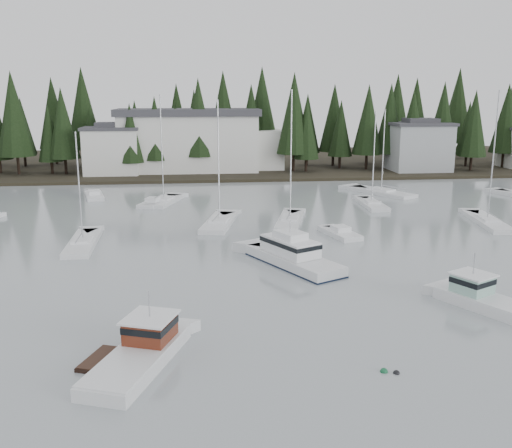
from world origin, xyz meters
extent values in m
plane|color=gray|center=(0.00, 0.00, 0.00)|extent=(260.00, 260.00, 0.00)
cube|color=black|center=(0.00, 97.00, 0.00)|extent=(240.00, 54.00, 1.00)
cube|color=silver|center=(-18.00, 79.00, 4.25)|extent=(9.00, 7.00, 7.50)
cube|color=#38383D|center=(-18.00, 79.00, 8.25)|extent=(9.54, 7.42, 0.50)
cube|color=#38383D|center=(-18.00, 79.00, 8.85)|extent=(4.95, 3.85, 0.80)
cube|color=#999EA0|center=(36.00, 78.00, 4.50)|extent=(10.00, 8.00, 8.00)
cube|color=#38383D|center=(36.00, 78.00, 8.75)|extent=(10.60, 8.48, 0.50)
cube|color=#38383D|center=(36.00, 78.00, 9.35)|extent=(5.50, 4.40, 0.80)
cube|color=silver|center=(-5.00, 82.00, 5.50)|extent=(24.00, 10.00, 10.00)
cube|color=#38383D|center=(-5.00, 82.00, 10.80)|extent=(25.00, 11.00, 1.20)
cube|color=silver|center=(7.00, 84.00, 4.00)|extent=(10.00, 8.00, 7.00)
cube|color=silver|center=(-7.13, 7.15, 0.09)|extent=(5.44, 8.70, 1.19)
cube|color=silver|center=(-7.13, 7.15, 0.73)|extent=(5.33, 8.52, 0.11)
cube|color=#4D1D0F|center=(-6.56, 8.70, 1.38)|extent=(2.97, 3.10, 1.28)
cube|color=white|center=(-6.56, 8.70, 2.06)|extent=(3.35, 3.51, 0.11)
cube|color=black|center=(-6.56, 8.70, 1.63)|extent=(3.04, 3.16, 0.37)
cylinder|color=#A5A8AD|center=(-6.56, 8.70, 2.84)|extent=(0.08, 0.08, 1.47)
cube|color=black|center=(-9.29, 7.94, -0.05)|extent=(2.05, 3.14, 0.50)
cube|color=silver|center=(4.00, 24.05, 0.14)|extent=(7.32, 10.31, 1.46)
cube|color=black|center=(4.00, 24.05, 0.03)|extent=(7.37, 10.37, 0.20)
cube|color=white|center=(3.77, 24.50, 1.55)|extent=(4.63, 5.79, 1.32)
cube|color=black|center=(3.77, 24.50, 1.86)|extent=(4.71, 5.86, 0.36)
cube|color=white|center=(3.77, 24.50, 2.50)|extent=(2.84, 3.16, 0.59)
cylinder|color=#A5A8AD|center=(3.77, 24.50, 3.23)|extent=(0.10, 0.10, 1.00)
cube|color=silver|center=(15.20, 12.82, 0.09)|extent=(5.69, 7.61, 1.18)
cube|color=silver|center=(15.20, 12.82, 0.73)|extent=(5.58, 7.46, 0.11)
cube|color=#8EBAAC|center=(14.51, 14.11, 1.36)|extent=(2.87, 2.91, 1.27)
cube|color=white|center=(14.51, 14.11, 2.05)|extent=(3.23, 3.29, 0.11)
cube|color=black|center=(14.51, 14.11, 1.62)|extent=(2.93, 2.97, 0.36)
cylinder|color=#A5A8AD|center=(14.51, 14.11, 2.82)|extent=(0.08, 0.08, 1.45)
cube|color=silver|center=(6.36, 40.00, -0.03)|extent=(4.86, 9.92, 1.05)
cube|color=white|center=(6.36, 40.00, 0.62)|extent=(2.52, 3.60, 0.30)
cylinder|color=#A5A8AD|center=(6.36, 40.00, 7.43)|extent=(0.14, 0.14, 13.86)
cube|color=silver|center=(-8.12, 53.30, -0.03)|extent=(5.15, 8.76, 1.05)
cube|color=white|center=(-8.12, 53.30, 0.62)|extent=(2.72, 3.28, 0.30)
cylinder|color=#A5A8AD|center=(-8.12, 53.30, 7.19)|extent=(0.14, 0.14, 13.39)
cube|color=silver|center=(-1.45, 39.83, -0.03)|extent=(4.78, 9.96, 1.05)
cube|color=white|center=(-1.45, 39.83, 0.62)|extent=(2.57, 3.60, 0.30)
cylinder|color=#A5A8AD|center=(-1.45, 39.83, 6.93)|extent=(0.14, 0.14, 12.87)
cube|color=silver|center=(18.29, 48.47, -0.03)|extent=(2.63, 8.45, 1.05)
cube|color=white|center=(18.29, 48.47, 0.62)|extent=(1.76, 2.89, 0.30)
cylinder|color=#A5A8AD|center=(18.29, 48.47, 6.17)|extent=(0.14, 0.14, 11.35)
cube|color=silver|center=(27.83, 37.20, -0.03)|extent=(3.90, 10.62, 1.05)
cube|color=white|center=(27.83, 37.20, 0.62)|extent=(2.19, 3.74, 0.30)
cylinder|color=#A5A8AD|center=(27.83, 37.20, 7.42)|extent=(0.14, 0.14, 13.84)
cube|color=silver|center=(-14.59, 32.52, -0.03)|extent=(2.73, 9.88, 1.05)
cube|color=white|center=(-14.59, 32.52, 0.62)|extent=(1.80, 3.39, 0.30)
cylinder|color=#A5A8AD|center=(-14.59, 32.52, 5.54)|extent=(0.14, 0.14, 10.08)
cube|color=silver|center=(22.43, 57.26, -0.03)|extent=(7.90, 10.84, 1.05)
cube|color=white|center=(22.43, 57.26, 0.62)|extent=(3.62, 4.22, 0.30)
cylinder|color=#A5A8AD|center=(22.43, 57.26, 6.18)|extent=(0.14, 0.14, 11.35)
cube|color=silver|center=(10.41, 33.50, 0.05)|extent=(3.50, 5.75, 0.90)
cube|color=white|center=(10.41, 33.50, 0.75)|extent=(1.89, 2.04, 0.55)
cube|color=silver|center=(-17.80, 58.28, 0.05)|extent=(3.62, 6.73, 0.90)
cube|color=white|center=(-17.80, 58.28, 0.75)|extent=(1.93, 2.34, 0.55)
cube|color=silver|center=(-9.43, 51.85, 0.05)|extent=(3.81, 5.76, 0.90)
cube|color=white|center=(-9.43, 51.85, 0.75)|extent=(1.97, 2.10, 0.55)
sphere|color=#145933|center=(5.44, 5.15, 0.00)|extent=(0.41, 0.41, 0.41)
sphere|color=black|center=(6.01, 4.93, 0.00)|extent=(0.35, 0.35, 0.35)
camera|label=1|loc=(-3.92, -20.72, 13.85)|focal=40.00mm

